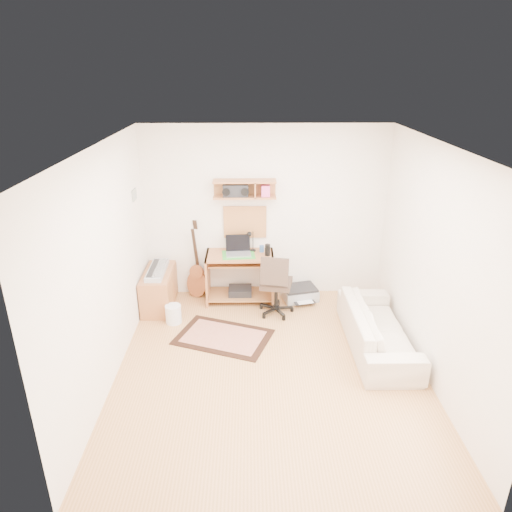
{
  "coord_description": "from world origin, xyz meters",
  "views": [
    {
      "loc": [
        -0.24,
        -4.66,
        3.35
      ],
      "look_at": [
        -0.15,
        1.05,
        1.0
      ],
      "focal_mm": 32.75,
      "sensor_mm": 36.0,
      "label": 1
    }
  ],
  "objects_px": {
    "desk": "(240,277)",
    "cabinet": "(159,289)",
    "task_chair": "(276,283)",
    "sofa": "(378,322)",
    "printer": "(300,294)"
  },
  "relations": [
    {
      "from": "task_chair",
      "to": "sofa",
      "type": "bearing_deg",
      "value": -24.3
    },
    {
      "from": "task_chair",
      "to": "printer",
      "type": "distance_m",
      "value": 0.7
    },
    {
      "from": "cabinet",
      "to": "sofa",
      "type": "relative_size",
      "value": 0.5
    },
    {
      "from": "cabinet",
      "to": "sofa",
      "type": "bearing_deg",
      "value": -20.9
    },
    {
      "from": "printer",
      "to": "sofa",
      "type": "xyz_separation_m",
      "value": [
        0.85,
        -1.32,
        0.27
      ]
    },
    {
      "from": "printer",
      "to": "task_chair",
      "type": "bearing_deg",
      "value": -145.36
    },
    {
      "from": "task_chair",
      "to": "sofa",
      "type": "distance_m",
      "value": 1.53
    },
    {
      "from": "desk",
      "to": "printer",
      "type": "distance_m",
      "value": 0.96
    },
    {
      "from": "sofa",
      "to": "cabinet",
      "type": "bearing_deg",
      "value": 69.1
    },
    {
      "from": "desk",
      "to": "task_chair",
      "type": "distance_m",
      "value": 0.68
    },
    {
      "from": "cabinet",
      "to": "sofa",
      "type": "xyz_separation_m",
      "value": [
        2.96,
        -1.13,
        0.08
      ]
    },
    {
      "from": "desk",
      "to": "printer",
      "type": "xyz_separation_m",
      "value": [
        0.91,
        0.01,
        -0.29
      ]
    },
    {
      "from": "desk",
      "to": "task_chair",
      "type": "height_order",
      "value": "task_chair"
    },
    {
      "from": "desk",
      "to": "sofa",
      "type": "bearing_deg",
      "value": -36.54
    },
    {
      "from": "desk",
      "to": "cabinet",
      "type": "xyz_separation_m",
      "value": [
        -1.2,
        -0.18,
        -0.1
      ]
    }
  ]
}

